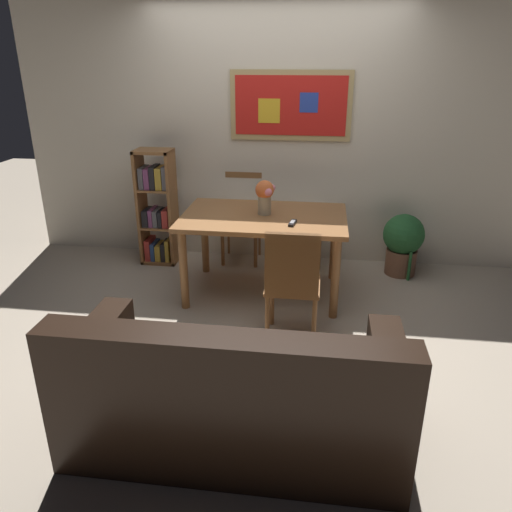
{
  "coord_description": "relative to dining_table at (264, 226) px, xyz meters",
  "views": [
    {
      "loc": [
        0.47,
        -3.63,
        2.03
      ],
      "look_at": [
        0.02,
        -0.3,
        0.65
      ],
      "focal_mm": 34.65,
      "sensor_mm": 36.0,
      "label": 1
    }
  ],
  "objects": [
    {
      "name": "dining_table",
      "position": [
        0.0,
        0.0,
        0.0
      ],
      "size": [
        1.42,
        0.94,
        0.74
      ],
      "color": "brown",
      "rests_on": "ground_plane"
    },
    {
      "name": "flower_vase",
      "position": [
        0.0,
        0.04,
        0.27
      ],
      "size": [
        0.17,
        0.17,
        0.3
      ],
      "color": "tan",
      "rests_on": "dining_table"
    },
    {
      "name": "wall_back_with_painting",
      "position": [
        0.01,
        0.94,
        0.66
      ],
      "size": [
        5.2,
        0.14,
        2.6
      ],
      "color": "beige",
      "rests_on": "ground_plane"
    },
    {
      "name": "bookshelf",
      "position": [
        -1.16,
        0.59,
        -0.08
      ],
      "size": [
        0.36,
        0.28,
        1.17
      ],
      "color": "brown",
      "rests_on": "ground_plane"
    },
    {
      "name": "ground_plane",
      "position": [
        0.01,
        -0.43,
        -0.64
      ],
      "size": [
        12.0,
        12.0,
        0.0
      ],
      "primitive_type": "plane",
      "color": "tan"
    },
    {
      "name": "dining_chair_far_left",
      "position": [
        -0.32,
        0.81,
        -0.11
      ],
      "size": [
        0.4,
        0.41,
        0.91
      ],
      "color": "brown",
      "rests_on": "ground_plane"
    },
    {
      "name": "leather_couch",
      "position": [
        0.07,
        -1.91,
        -0.33
      ],
      "size": [
        1.8,
        0.84,
        0.84
      ],
      "color": "black",
      "rests_on": "ground_plane"
    },
    {
      "name": "potted_ivy",
      "position": [
        1.3,
        0.59,
        -0.31
      ],
      "size": [
        0.39,
        0.39,
        0.63
      ],
      "color": "brown",
      "rests_on": "ground_plane"
    },
    {
      "name": "dining_chair_near_right",
      "position": [
        0.31,
        -0.83,
        -0.11
      ],
      "size": [
        0.4,
        0.41,
        0.91
      ],
      "color": "brown",
      "rests_on": "ground_plane"
    },
    {
      "name": "tv_remote",
      "position": [
        0.26,
        -0.21,
        0.11
      ],
      "size": [
        0.07,
        0.16,
        0.02
      ],
      "color": "black",
      "rests_on": "dining_table"
    },
    {
      "name": "dining_chair_far_right",
      "position": [
        0.32,
        0.84,
        -0.11
      ],
      "size": [
        0.4,
        0.41,
        0.91
      ],
      "color": "brown",
      "rests_on": "ground_plane"
    }
  ]
}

